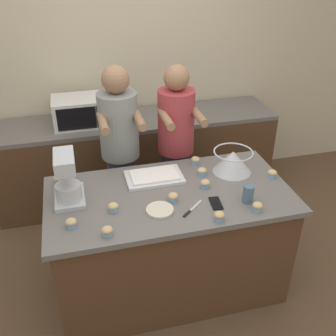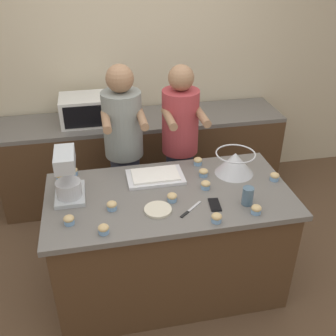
{
  "view_description": "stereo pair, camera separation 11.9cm",
  "coord_description": "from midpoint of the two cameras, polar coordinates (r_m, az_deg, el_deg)",
  "views": [
    {
      "loc": [
        -0.57,
        -2.2,
        2.43
      ],
      "look_at": [
        0.0,
        0.04,
        1.06
      ],
      "focal_mm": 42.0,
      "sensor_mm": 36.0,
      "label": 1
    },
    {
      "loc": [
        -0.46,
        -2.23,
        2.43
      ],
      "look_at": [
        0.0,
        0.04,
        1.06
      ],
      "focal_mm": 42.0,
      "sensor_mm": 36.0,
      "label": 2
    }
  ],
  "objects": [
    {
      "name": "baking_tray",
      "position": [
        2.91,
        -0.68,
        -1.23
      ],
      "size": [
        0.42,
        0.26,
        0.04
      ],
      "color": "silver",
      "rests_on": "island_counter"
    },
    {
      "name": "cupcake_10",
      "position": [
        3.0,
        16.32,
        -1.21
      ],
      "size": [
        0.07,
        0.07,
        0.06
      ],
      "color": "#759EC6",
      "rests_on": "island_counter"
    },
    {
      "name": "cupcake_11",
      "position": [
        3.09,
        5.46,
        0.99
      ],
      "size": [
        0.07,
        0.07,
        0.06
      ],
      "color": "#759EC6",
      "rests_on": "island_counter"
    },
    {
      "name": "stand_mixer",
      "position": [
        2.71,
        -13.16,
        -1.34
      ],
      "size": [
        0.2,
        0.3,
        0.35
      ],
      "color": "#B2B7BC",
      "rests_on": "island_counter"
    },
    {
      "name": "cupcake_1",
      "position": [
        2.5,
        8.44,
        -7.18
      ],
      "size": [
        0.07,
        0.07,
        0.06
      ],
      "color": "#759EC6",
      "rests_on": "island_counter"
    },
    {
      "name": "back_wall",
      "position": [
        4.09,
        -3.87,
        15.17
      ],
      "size": [
        10.0,
        0.06,
        2.7
      ],
      "color": "beige",
      "rests_on": "ground_plane"
    },
    {
      "name": "cupcake_5",
      "position": [
        2.66,
        1.77,
        -4.29
      ],
      "size": [
        0.07,
        0.07,
        0.06
      ],
      "color": "#759EC6",
      "rests_on": "island_counter"
    },
    {
      "name": "cupcake_8",
      "position": [
        2.52,
        -12.86,
        -7.37
      ],
      "size": [
        0.07,
        0.07,
        0.06
      ],
      "color": "#759EC6",
      "rests_on": "island_counter"
    },
    {
      "name": "cell_phone",
      "position": [
        2.66,
        8.08,
        -5.3
      ],
      "size": [
        0.08,
        0.15,
        0.01
      ],
      "color": "black",
      "rests_on": "island_counter"
    },
    {
      "name": "mixing_bowl",
      "position": [
        2.99,
        10.79,
        0.79
      ],
      "size": [
        0.3,
        0.3,
        0.17
      ],
      "color": "#BCBCC1",
      "rests_on": "island_counter"
    },
    {
      "name": "cupcake_3",
      "position": [
        2.95,
        6.33,
        -0.67
      ],
      "size": [
        0.07,
        0.07,
        0.06
      ],
      "color": "#759EC6",
      "rests_on": "island_counter"
    },
    {
      "name": "drinking_glass",
      "position": [
        2.68,
        12.75,
        -4.0
      ],
      "size": [
        0.08,
        0.08,
        0.13
      ],
      "color": "slate",
      "rests_on": "island_counter"
    },
    {
      "name": "person_right",
      "position": [
        3.4,
        2.75,
        2.63
      ],
      "size": [
        0.32,
        0.49,
        1.58
      ],
      "color": "#33384C",
      "rests_on": "ground_plane"
    },
    {
      "name": "cupcake_2",
      "position": [
        2.62,
        13.97,
        -5.86
      ],
      "size": [
        0.07,
        0.07,
        0.06
      ],
      "color": "#759EC6",
      "rests_on": "island_counter"
    },
    {
      "name": "cupcake_9",
      "position": [
        2.81,
        6.7,
        -2.46
      ],
      "size": [
        0.07,
        0.07,
        0.06
      ],
      "color": "#759EC6",
      "rests_on": "island_counter"
    },
    {
      "name": "cupcake_7",
      "position": [
        3.02,
        -12.51,
        -0.48
      ],
      "size": [
        0.07,
        0.07,
        0.06
      ],
      "color": "#759EC6",
      "rests_on": "island_counter"
    },
    {
      "name": "island_counter",
      "position": [
        3.02,
        1.32,
        -10.6
      ],
      "size": [
        1.71,
        0.88,
        0.88
      ],
      "color": "#4C331E",
      "rests_on": "ground_plane"
    },
    {
      "name": "cupcake_0",
      "position": [
        2.41,
        -7.93,
        -8.8
      ],
      "size": [
        0.07,
        0.07,
        0.06
      ],
      "color": "#759EC6",
      "rests_on": "island_counter"
    },
    {
      "name": "small_plate",
      "position": [
        2.58,
        -0.14,
        -6.09
      ],
      "size": [
        0.18,
        0.18,
        0.02
      ],
      "color": "beige",
      "rests_on": "island_counter"
    },
    {
      "name": "microwave_oven",
      "position": [
        3.83,
        -10.7,
        8.35
      ],
      "size": [
        0.51,
        0.37,
        0.26
      ],
      "color": "silver",
      "rests_on": "back_counter"
    },
    {
      "name": "ground_plane",
      "position": [
        3.33,
        1.22,
        -16.35
      ],
      "size": [
        16.0,
        16.0,
        0.0
      ],
      "primitive_type": "plane",
      "color": "brown"
    },
    {
      "name": "person_left",
      "position": [
        3.32,
        -5.3,
        2.09
      ],
      "size": [
        0.33,
        0.5,
        1.61
      ],
      "color": "#33384C",
      "rests_on": "ground_plane"
    },
    {
      "name": "knife",
      "position": [
        2.59,
        4.48,
        -6.17
      ],
      "size": [
        0.18,
        0.16,
        0.01
      ],
      "color": "#BCBCC1",
      "rests_on": "island_counter"
    },
    {
      "name": "cupcake_4",
      "position": [
        2.6,
        -6.85,
        -5.46
      ],
      "size": [
        0.07,
        0.07,
        0.06
      ],
      "color": "#759EC6",
      "rests_on": "island_counter"
    },
    {
      "name": "back_counter",
      "position": [
        4.11,
        -2.75,
        1.61
      ],
      "size": [
        2.8,
        0.6,
        0.89
      ],
      "color": "#4C331E",
      "rests_on": "ground_plane"
    },
    {
      "name": "cupcake_6",
      "position": [
        2.97,
        -14.23,
        -1.22
      ],
      "size": [
        0.07,
        0.07,
        0.06
      ],
      "color": "#759EC6",
      "rests_on": "island_counter"
    }
  ]
}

